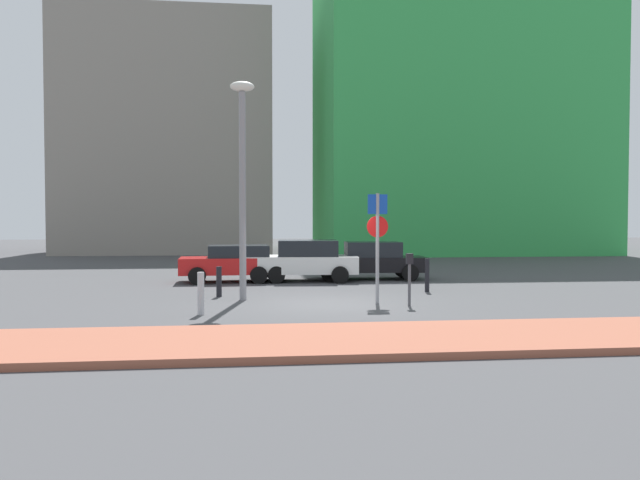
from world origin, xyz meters
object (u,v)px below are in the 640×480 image
Objects in this scene: parked_car_white at (302,260)px; parked_car_black at (369,260)px; parking_sign_post at (377,234)px; street_lamp at (242,170)px; traffic_bollard_near at (219,282)px; traffic_bollard_mid at (201,293)px; parking_meter at (409,272)px; traffic_bollard_far at (427,275)px; parked_car_red at (237,262)px.

parked_car_white is 0.97× the size of parked_car_black.
parking_sign_post is 0.49× the size of street_lamp.
traffic_bollard_mid reaches higher than traffic_bollard_near.
traffic_bollard_near is at bearing -123.39° from parked_car_white.
street_lamp is 4.31m from traffic_bollard_mid.
street_lamp is 3.50m from traffic_bollard_near.
parked_car_white is 6.40m from street_lamp.
parking_sign_post reaches higher than traffic_bollard_near.
parking_meter reaches higher than traffic_bollard_mid.
traffic_bollard_near is 0.85× the size of traffic_bollard_far.
street_lamp is at bearing -86.77° from parked_car_red.
parking_sign_post is at bearing -57.60° from parked_car_red.
parked_car_white is at bearing -1.21° from parked_car_red.
parked_car_white is 4.28× the size of traffic_bollard_mid.
parked_car_red is 2.47m from parked_car_white.
traffic_bollard_far is at bearing 48.41° from parking_sign_post.
traffic_bollard_mid is at bearing -150.04° from traffic_bollard_far.
parked_car_black is at bearing 80.88° from parking_sign_post.
parked_car_red is 6.11m from street_lamp.
traffic_bollard_mid is (-0.99, -2.65, -3.25)m from street_lamp.
street_lamp reaches higher than traffic_bollard_near.
parked_car_white is (2.47, -0.05, 0.07)m from parked_car_red.
parked_car_white is 1.47× the size of parking_sign_post.
parking_sign_post is at bearing -99.12° from parked_car_black.
traffic_bollard_near is at bearing 153.44° from parking_meter.
traffic_bollard_far is at bearing -75.84° from parked_car_black.
traffic_bollard_far is (6.23, -3.96, -0.20)m from parked_car_red.
traffic_bollard_mid is at bearing -111.81° from parked_car_white.
parked_car_black is 6.93m from parking_sign_post.
traffic_bollard_mid is at bearing -94.15° from traffic_bollard_near.
parked_car_black is at bearing 87.37° from parking_meter.
parking_sign_post reaches higher than parked_car_white.
parked_car_red is at bearing 84.39° from traffic_bollard_near.
parked_car_white is at bearing 67.54° from street_lamp.
street_lamp is at bearing -112.46° from parked_car_white.
parking_meter is at bearing -71.62° from parked_car_white.
street_lamp reaches higher than traffic_bollard_far.
parked_car_black is 7.43m from parking_meter.
traffic_bollard_near is at bearing 85.85° from traffic_bollard_mid.
parked_car_white is 6.64m from parking_sign_post.
parking_sign_post reaches higher than parking_meter.
traffic_bollard_near is at bearing -139.27° from parked_car_black.
parking_sign_post reaches higher than parked_car_black.
parked_car_white is 4.15× the size of traffic_bollard_far.
parked_car_red is 1.39× the size of parking_sign_post.
traffic_bollard_mid is (-0.69, -7.94, -0.22)m from parked_car_red.
parked_car_white is 3.16× the size of parking_meter.
parked_car_white is 2.71m from parked_car_black.
street_lamp reaches higher than parked_car_black.
parked_car_red is 4.66× the size of traffic_bollard_near.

